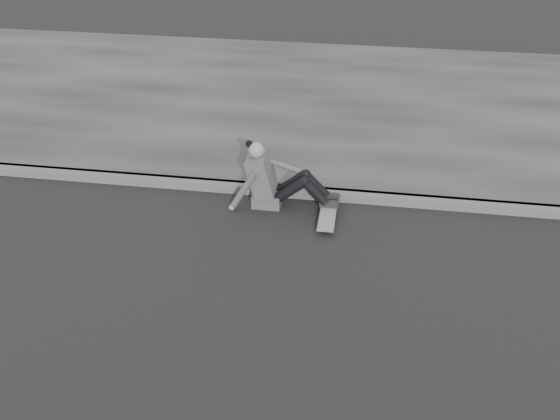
# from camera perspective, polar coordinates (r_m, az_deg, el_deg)

# --- Properties ---
(curb) EXTENTS (24.00, 0.16, 0.12)m
(curb) POSITION_cam_1_polar(r_m,az_deg,el_deg) (8.44, 22.57, -0.04)
(curb) COLOR #545454
(curb) RESTS_ON ground
(sidewalk) EXTENTS (24.00, 6.00, 0.12)m
(sidewalk) POSITION_cam_1_polar(r_m,az_deg,el_deg) (11.06, 19.69, 8.36)
(sidewalk) COLOR #343434
(sidewalk) RESTS_ON ground
(skateboard) EXTENTS (0.20, 0.78, 0.09)m
(skateboard) POSITION_cam_1_polar(r_m,az_deg,el_deg) (7.72, 4.39, -0.40)
(skateboard) COLOR gray
(skateboard) RESTS_ON ground
(seated_woman) EXTENTS (1.38, 0.46, 0.88)m
(seated_woman) POSITION_cam_1_polar(r_m,az_deg,el_deg) (7.85, -0.72, 2.78)
(seated_woman) COLOR #48474A
(seated_woman) RESTS_ON ground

